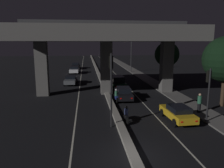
{
  "coord_description": "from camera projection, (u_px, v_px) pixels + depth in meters",
  "views": [
    {
      "loc": [
        -2.6,
        -11.45,
        6.61
      ],
      "look_at": [
        0.84,
        17.17,
        1.08
      ],
      "focal_mm": 35.0,
      "sensor_mm": 36.0,
      "label": 1
    }
  ],
  "objects": [
    {
      "name": "motorcycle_red_filtering_far",
      "position": [
        111.0,
        86.0,
        30.77
      ],
      "size": [
        0.32,
        1.92,
        1.4
      ],
      "rotation": [
        0.0,
        0.0,
        1.58
      ],
      "color": "black",
      "rests_on": "ground_plane"
    },
    {
      "name": "car_grey_lead_oncoming",
      "position": [
        71.0,
        80.0,
        34.84
      ],
      "size": [
        2.0,
        4.5,
        1.37
      ],
      "rotation": [
        0.0,
        0.0,
        -1.61
      ],
      "color": "#515459",
      "rests_on": "ground_plane"
    },
    {
      "name": "car_black_third_oncoming",
      "position": [
        76.0,
        66.0,
        55.2
      ],
      "size": [
        2.11,
        4.8,
        1.55
      ],
      "rotation": [
        0.0,
        0.0,
        -1.62
      ],
      "color": "black",
      "rests_on": "ground_plane"
    },
    {
      "name": "pedestrian_on_sidewalk",
      "position": [
        199.0,
        103.0,
        20.33
      ],
      "size": [
        0.38,
        0.38,
        1.82
      ],
      "color": "black",
      "rests_on": "sidewalk_right"
    },
    {
      "name": "car_taxi_yellow_lead",
      "position": [
        178.0,
        113.0,
        18.54
      ],
      "size": [
        1.99,
        4.07,
        1.35
      ],
      "rotation": [
        0.0,
        0.0,
        1.61
      ],
      "color": "gold",
      "rests_on": "ground_plane"
    },
    {
      "name": "roadside_tree_kerbside_mid",
      "position": [
        167.0,
        54.0,
        35.85
      ],
      "size": [
        4.01,
        4.01,
        6.68
      ],
      "color": "#38281C",
      "rests_on": "ground_plane"
    },
    {
      "name": "car_black_second",
      "position": [
        124.0,
        93.0,
        25.63
      ],
      "size": [
        1.99,
        4.62,
        1.43
      ],
      "rotation": [
        0.0,
        0.0,
        1.53
      ],
      "color": "black",
      "rests_on": "ground_plane"
    },
    {
      "name": "lane_line_left_inner",
      "position": [
        81.0,
        74.0,
        46.42
      ],
      "size": [
        0.12,
        126.0,
        0.0
      ],
      "primitive_type": "cube",
      "color": "beige",
      "rests_on": "ground_plane"
    },
    {
      "name": "lane_line_right_inner",
      "position": [
        115.0,
        73.0,
        47.26
      ],
      "size": [
        0.12,
        126.0,
        0.0
      ],
      "primitive_type": "cube",
      "color": "beige",
      "rests_on": "ground_plane"
    },
    {
      "name": "motorcycle_blue_filtering_mid",
      "position": [
        116.0,
        96.0,
        24.45
      ],
      "size": [
        0.33,
        1.93,
        1.51
      ],
      "rotation": [
        0.0,
        0.0,
        1.55
      ],
      "color": "black",
      "rests_on": "ground_plane"
    },
    {
      "name": "car_white_second_oncoming",
      "position": [
        74.0,
        70.0,
        46.94
      ],
      "size": [
        2.15,
        4.07,
        1.46
      ],
      "rotation": [
        0.0,
        0.0,
        -1.61
      ],
      "color": "silver",
      "rests_on": "ground_plane"
    },
    {
      "name": "ground_plane",
      "position": [
        133.0,
        158.0,
        12.71
      ],
      "size": [
        200.0,
        200.0,
        0.0
      ],
      "primitive_type": "plane",
      "color": "black"
    },
    {
      "name": "motorcycle_black_filtering_near",
      "position": [
        126.0,
        115.0,
        18.24
      ],
      "size": [
        0.32,
        1.85,
        1.41
      ],
      "rotation": [
        0.0,
        0.0,
        1.57
      ],
      "color": "black",
      "rests_on": "ground_plane"
    },
    {
      "name": "median_divider",
      "position": [
        98.0,
        73.0,
        46.81
      ],
      "size": [
        0.6,
        126.0,
        0.28
      ],
      "primitive_type": "cube",
      "color": "gray",
      "rests_on": "ground_plane"
    },
    {
      "name": "car_dark_green_third",
      "position": [
        117.0,
        82.0,
        32.34
      ],
      "size": [
        2.2,
        4.58,
        1.71
      ],
      "rotation": [
        0.0,
        0.0,
        1.62
      ],
      "color": "black",
      "rests_on": "ground_plane"
    },
    {
      "name": "traffic_light_left_of_median",
      "position": [
        111.0,
        78.0,
        16.65
      ],
      "size": [
        0.3,
        0.49,
        5.8
      ],
      "color": "black",
      "rests_on": "ground_plane"
    },
    {
      "name": "street_lamp",
      "position": [
        129.0,
        50.0,
        48.1
      ],
      "size": [
        2.81,
        0.32,
        8.13
      ],
      "color": "#2D2D30",
      "rests_on": "ground_plane"
    },
    {
      "name": "sidewalk_right",
      "position": [
        145.0,
        78.0,
        40.99
      ],
      "size": [
        2.4,
        126.0,
        0.13
      ],
      "primitive_type": "cube",
      "color": "#5B5956",
      "rests_on": "ground_plane"
    },
    {
      "name": "elevated_overpass",
      "position": [
        106.0,
        37.0,
        27.25
      ],
      "size": [
        20.87,
        12.91,
        9.27
      ],
      "color": "#5B5956",
      "rests_on": "ground_plane"
    },
    {
      "name": "traffic_light_right_of_median",
      "position": [
        209.0,
        86.0,
        17.76
      ],
      "size": [
        0.3,
        0.49,
        4.56
      ],
      "color": "black",
      "rests_on": "ground_plane"
    }
  ]
}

